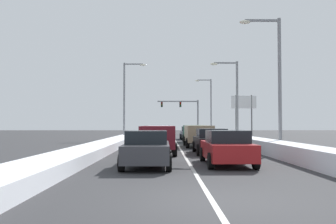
% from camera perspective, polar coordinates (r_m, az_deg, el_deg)
% --- Properties ---
extents(ground_plane, '(146.82, 146.82, 0.00)m').
position_cam_1_polar(ground_plane, '(30.96, 1.56, -5.26)').
color(ground_plane, '#333335').
extents(lane_stripe_between_right_lane_and_center_lane, '(0.14, 62.12, 0.01)m').
position_cam_1_polar(lane_stripe_between_right_lane_and_center_lane, '(36.59, 1.25, -4.75)').
color(lane_stripe_between_right_lane_and_center_lane, silver).
rests_on(lane_stripe_between_right_lane_and_center_lane, ground).
extents(snow_bank_right_shoulder, '(1.47, 62.12, 0.79)m').
position_cam_1_polar(snow_bank_right_shoulder, '(37.11, 9.47, -4.08)').
color(snow_bank_right_shoulder, white).
rests_on(snow_bank_right_shoulder, ground).
extents(snow_bank_left_shoulder, '(1.93, 62.12, 0.54)m').
position_cam_1_polar(snow_bank_left_shoulder, '(36.81, -7.05, -4.30)').
color(snow_bank_left_shoulder, white).
rests_on(snow_bank_left_shoulder, ground).
extents(sedan_red_right_lane_nearest, '(2.00, 4.50, 1.51)m').
position_cam_1_polar(sedan_red_right_lane_nearest, '(15.77, 9.39, -5.63)').
color(sedan_red_right_lane_nearest, maroon).
rests_on(sedan_red_right_lane_nearest, ground).
extents(sedan_black_right_lane_second, '(2.00, 4.50, 1.51)m').
position_cam_1_polar(sedan_black_right_lane_second, '(21.68, 6.92, -4.63)').
color(sedan_black_right_lane_second, black).
rests_on(sedan_black_right_lane_second, ground).
extents(suv_tan_right_lane_third, '(2.16, 4.90, 1.67)m').
position_cam_1_polar(suv_tan_right_lane_third, '(28.05, 4.88, -3.52)').
color(suv_tan_right_lane_third, '#937F60').
rests_on(suv_tan_right_lane_third, ground).
extents(suv_green_right_lane_fourth, '(2.16, 4.90, 1.67)m').
position_cam_1_polar(suv_green_right_lane_fourth, '(34.63, 4.27, -3.22)').
color(suv_green_right_lane_fourth, '#1E5633').
rests_on(suv_green_right_lane_fourth, ground).
extents(sedan_gray_right_lane_fifth, '(2.00, 4.50, 1.51)m').
position_cam_1_polar(sedan_gray_right_lane_fifth, '(41.50, 3.35, -3.36)').
color(sedan_gray_right_lane_fifth, slate).
rests_on(sedan_gray_right_lane_fifth, ground).
extents(sedan_charcoal_center_lane_nearest, '(2.00, 4.50, 1.51)m').
position_cam_1_polar(sedan_charcoal_center_lane_nearest, '(14.93, -3.37, -5.86)').
color(sedan_charcoal_center_lane_nearest, '#38383D').
rests_on(sedan_charcoal_center_lane_nearest, ground).
extents(suv_maroon_center_lane_second, '(2.16, 4.90, 1.67)m').
position_cam_1_polar(suv_maroon_center_lane_second, '(21.20, -1.64, -4.03)').
color(suv_maroon_center_lane_second, maroon).
rests_on(suv_maroon_center_lane_second, ground).
extents(suv_white_center_lane_third, '(2.16, 4.90, 1.67)m').
position_cam_1_polar(suv_white_center_lane_third, '(27.81, -1.24, -3.54)').
color(suv_white_center_lane_third, silver).
rests_on(suv_white_center_lane_third, ground).
extents(suv_silver_center_lane_fourth, '(2.16, 4.90, 1.67)m').
position_cam_1_polar(suv_silver_center_lane_fourth, '(34.95, -1.58, -3.22)').
color(suv_silver_center_lane_fourth, '#B7BABF').
rests_on(suv_silver_center_lane_fourth, ground).
extents(suv_navy_center_lane_fifth, '(2.16, 4.90, 1.67)m').
position_cam_1_polar(suv_navy_center_lane_fifth, '(41.47, -1.01, -3.02)').
color(suv_navy_center_lane_fifth, navy).
rests_on(suv_navy_center_lane_fifth, ground).
extents(traffic_light_gantry, '(7.54, 0.47, 6.20)m').
position_cam_1_polar(traffic_light_gantry, '(64.92, 2.77, 0.43)').
color(traffic_light_gantry, slate).
rests_on(traffic_light_gantry, ground).
extents(street_lamp_right_near, '(2.66, 0.36, 8.56)m').
position_cam_1_polar(street_lamp_right_near, '(23.70, 16.68, 6.15)').
color(street_lamp_right_near, gray).
rests_on(street_lamp_right_near, ground).
extents(street_lamp_right_mid, '(2.66, 0.36, 7.79)m').
position_cam_1_polar(street_lamp_right_mid, '(34.45, 10.43, 2.91)').
color(street_lamp_right_mid, gray).
rests_on(street_lamp_right_mid, ground).
extents(street_lamp_right_far, '(2.66, 0.36, 8.97)m').
position_cam_1_polar(street_lamp_right_far, '(56.84, 6.58, 1.60)').
color(street_lamp_right_far, gray).
rests_on(street_lamp_right_far, ground).
extents(street_lamp_left_mid, '(2.66, 0.36, 9.02)m').
position_cam_1_polar(street_lamp_left_mid, '(42.07, -6.59, 2.89)').
color(street_lamp_left_mid, gray).
rests_on(street_lamp_left_mid, ground).
extents(roadside_sign_right, '(3.20, 0.16, 5.50)m').
position_cam_1_polar(roadside_sign_right, '(46.27, 12.07, 0.85)').
color(roadside_sign_right, '#59595B').
rests_on(roadside_sign_right, ground).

